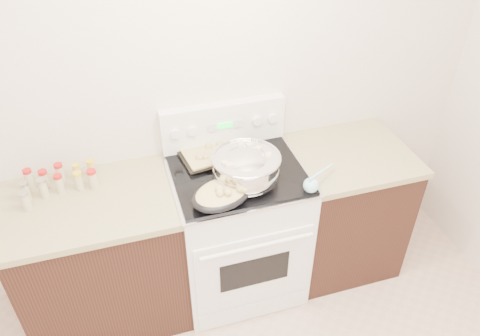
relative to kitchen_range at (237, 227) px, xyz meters
name	(u,v)px	position (x,y,z in m)	size (l,w,h in m)	color
room_shell	(269,296)	(-0.35, -1.42, 1.21)	(4.10, 3.60, 2.75)	silver
counter_left	(104,259)	(-0.83, 0.01, -0.03)	(0.93, 0.67, 0.92)	black
counter_right	(341,208)	(0.73, 0.01, -0.03)	(0.73, 0.67, 0.92)	black
kitchen_range	(237,227)	(0.00, 0.00, 0.00)	(0.78, 0.73, 1.22)	white
mixing_bowl	(246,169)	(0.02, -0.11, 0.54)	(0.39, 0.39, 0.22)	silver
roasting_pan	(223,193)	(-0.15, -0.23, 0.50)	(0.41, 0.35, 0.12)	black
baking_sheet	(215,153)	(-0.09, 0.18, 0.47)	(0.44, 0.34, 0.06)	black
wooden_spoon	(250,186)	(0.02, -0.17, 0.46)	(0.13, 0.26, 0.04)	tan
blue_ladle	(312,184)	(0.34, -0.28, 0.49)	(0.25, 0.19, 0.11)	#9FE3ED
spice_jars	(57,181)	(-0.98, 0.15, 0.49)	(0.39, 0.23, 0.13)	#BFB28C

